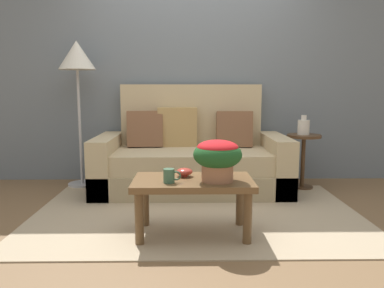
{
  "coord_description": "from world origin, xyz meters",
  "views": [
    {
      "loc": [
        -0.09,
        -3.15,
        1.07
      ],
      "look_at": [
        -0.04,
        0.1,
        0.59
      ],
      "focal_mm": 34.82,
      "sensor_mm": 36.0,
      "label": 1
    }
  ],
  "objects": [
    {
      "name": "coffee_table",
      "position": [
        -0.04,
        -0.51,
        0.35
      ],
      "size": [
        0.87,
        0.48,
        0.42
      ],
      "color": "brown",
      "rests_on": "ground"
    },
    {
      "name": "side_table",
      "position": [
        1.18,
        0.79,
        0.41
      ],
      "size": [
        0.36,
        0.36,
        0.59
      ],
      "color": "#4C331E",
      "rests_on": "ground"
    },
    {
      "name": "snack_bowl",
      "position": [
        -0.1,
        -0.43,
        0.46
      ],
      "size": [
        0.12,
        0.12,
        0.06
      ],
      "color": "#B2382D",
      "rests_on": "coffee_table"
    },
    {
      "name": "floor_lamp",
      "position": [
        -1.26,
        0.94,
        1.34
      ],
      "size": [
        0.39,
        0.39,
        1.59
      ],
      "color": "#B2B2B7",
      "rests_on": "ground"
    },
    {
      "name": "couch",
      "position": [
        -0.04,
        0.8,
        0.33
      ],
      "size": [
        2.0,
        0.95,
        1.13
      ],
      "color": "tan",
      "rests_on": "ground"
    },
    {
      "name": "ground_plane",
      "position": [
        0.0,
        0.0,
        0.0
      ],
      "size": [
        14.0,
        14.0,
        0.0
      ],
      "primitive_type": "plane",
      "color": "brown"
    },
    {
      "name": "area_rug",
      "position": [
        0.0,
        -0.04,
        0.01
      ],
      "size": [
        2.8,
        1.81,
        0.01
      ],
      "primitive_type": "cube",
      "color": "tan",
      "rests_on": "ground"
    },
    {
      "name": "table_vase",
      "position": [
        1.17,
        0.8,
        0.68
      ],
      "size": [
        0.13,
        0.13,
        0.21
      ],
      "color": "silver",
      "rests_on": "side_table"
    },
    {
      "name": "coffee_mug",
      "position": [
        -0.21,
        -0.61,
        0.47
      ],
      "size": [
        0.12,
        0.08,
        0.1
      ],
      "color": "#3D664C",
      "rests_on": "coffee_table"
    },
    {
      "name": "potted_plant",
      "position": [
        0.13,
        -0.57,
        0.61
      ],
      "size": [
        0.35,
        0.35,
        0.3
      ],
      "color": "#A36B4C",
      "rests_on": "coffee_table"
    },
    {
      "name": "wall_back",
      "position": [
        0.0,
        1.29,
        1.42
      ],
      "size": [
        6.4,
        0.12,
        2.84
      ],
      "primitive_type": "cube",
      "color": "slate",
      "rests_on": "ground"
    }
  ]
}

